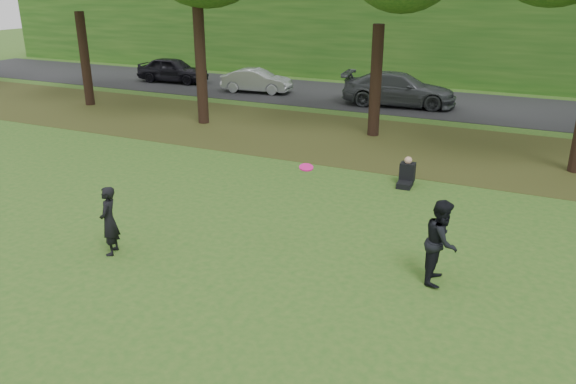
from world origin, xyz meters
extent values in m
plane|color=#2C5A1C|center=(0.00, 0.00, 0.00)|extent=(120.00, 120.00, 0.00)
cube|color=#453918|center=(0.00, 13.00, 0.01)|extent=(60.00, 7.00, 0.01)
cube|color=black|center=(0.00, 21.00, 0.01)|extent=(70.00, 7.00, 0.02)
cube|color=#1F4E16|center=(0.00, 27.00, 2.50)|extent=(70.00, 3.00, 5.00)
imported|color=black|center=(-5.08, 1.79, 0.76)|extent=(0.55, 0.65, 1.52)
imported|color=black|center=(1.53, 3.61, 0.84)|extent=(0.68, 0.85, 1.69)
imported|color=black|center=(-17.27, 20.62, 0.73)|extent=(4.30, 2.02, 1.42)
imported|color=#999CA0|center=(-11.28, 19.83, 0.63)|extent=(3.85, 1.78, 1.22)
imported|color=#3E4246|center=(-3.58, 19.72, 0.79)|extent=(5.51, 2.76, 1.54)
cylinder|color=#DF127B|center=(-0.96, 2.78, 2.24)|extent=(0.38, 0.38, 0.10)
cube|color=black|center=(-0.42, 8.66, 0.08)|extent=(0.43, 0.58, 0.16)
cube|color=black|center=(-0.43, 8.94, 0.36)|extent=(0.44, 0.36, 0.56)
sphere|color=tan|center=(-0.43, 8.94, 0.72)|extent=(0.22, 0.22, 0.22)
cylinder|color=black|center=(-17.00, 13.60, 2.14)|extent=(0.44, 0.44, 4.28)
cylinder|color=black|center=(-10.00, 12.80, 2.54)|extent=(0.44, 0.44, 5.08)
cylinder|color=black|center=(-3.00, 13.90, 2.06)|extent=(0.44, 0.44, 4.12)
camera|label=1|loc=(3.05, -6.46, 5.51)|focal=35.00mm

